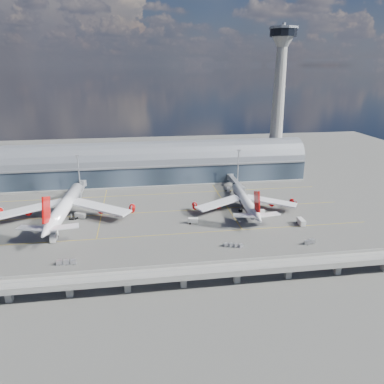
{
  "coord_description": "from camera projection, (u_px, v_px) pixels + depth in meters",
  "views": [
    {
      "loc": [
        -14.54,
        -172.36,
        76.55
      ],
      "look_at": [
        13.0,
        10.0,
        14.0
      ],
      "focal_mm": 35.0,
      "sensor_mm": 36.0,
      "label": 1
    }
  ],
  "objects": [
    {
      "name": "airliner_left",
      "position": [
        64.0,
        207.0,
        194.79
      ],
      "size": [
        72.98,
        76.69,
        23.36
      ],
      "rotation": [
        0.0,
        0.0,
        -0.07
      ],
      "color": "white",
      "rests_on": "ground"
    },
    {
      "name": "guideway",
      "position": [
        183.0,
        274.0,
        134.84
      ],
      "size": [
        220.0,
        8.5,
        7.2
      ],
      "color": "gray",
      "rests_on": "ground"
    },
    {
      "name": "service_truck_0",
      "position": [
        54.0,
        237.0,
        172.44
      ],
      "size": [
        2.93,
        7.91,
        3.25
      ],
      "rotation": [
        0.0,
        0.0,
        0.02
      ],
      "color": "beige",
      "rests_on": "ground"
    },
    {
      "name": "service_truck_4",
      "position": [
        228.0,
        190.0,
        238.61
      ],
      "size": [
        3.17,
        4.82,
        2.57
      ],
      "rotation": [
        0.0,
        0.0,
        -0.28
      ],
      "color": "beige",
      "rests_on": "ground"
    },
    {
      "name": "jet_bridge_right",
      "position": [
        235.0,
        182.0,
        240.99
      ],
      "size": [
        4.4,
        32.0,
        7.25
      ],
      "color": "gray",
      "rests_on": "ground"
    },
    {
      "name": "service_truck_5",
      "position": [
        80.0,
        216.0,
        197.12
      ],
      "size": [
        6.2,
        4.84,
        2.83
      ],
      "rotation": [
        0.0,
        0.0,
        1.05
      ],
      "color": "beige",
      "rests_on": "ground"
    },
    {
      "name": "service_truck_3",
      "position": [
        301.0,
        222.0,
        188.86
      ],
      "size": [
        2.86,
        6.56,
        3.14
      ],
      "rotation": [
        0.0,
        0.0,
        -0.03
      ],
      "color": "beige",
      "rests_on": "ground"
    },
    {
      "name": "cargo_train_1",
      "position": [
        233.0,
        245.0,
        166.08
      ],
      "size": [
        8.8,
        3.94,
        1.47
      ],
      "rotation": [
        0.0,
        0.0,
        1.87
      ],
      "color": "gray",
      "rests_on": "ground"
    },
    {
      "name": "cargo_train_0",
      "position": [
        66.0,
        262.0,
        151.42
      ],
      "size": [
        8.28,
        2.39,
        1.83
      ],
      "rotation": [
        0.0,
        0.0,
        1.65
      ],
      "color": "gray",
      "rests_on": "ground"
    },
    {
      "name": "airliner_right",
      "position": [
        245.0,
        201.0,
        207.08
      ],
      "size": [
        59.29,
        61.96,
        19.66
      ],
      "rotation": [
        0.0,
        0.0,
        -0.05
      ],
      "color": "white",
      "rests_on": "ground"
    },
    {
      "name": "taxi_lines",
      "position": [
        166.0,
        210.0,
        208.74
      ],
      "size": [
        200.0,
        80.12,
        0.01
      ],
      "color": "gold",
      "rests_on": "ground"
    },
    {
      "name": "service_truck_2",
      "position": [
        258.0,
        213.0,
        201.24
      ],
      "size": [
        7.69,
        2.82,
        2.73
      ],
      "rotation": [
        0.0,
        0.0,
        1.65
      ],
      "color": "beige",
      "rests_on": "ground"
    },
    {
      "name": "floodlight_mast_right",
      "position": [
        238.0,
        168.0,
        242.23
      ],
      "size": [
        3.0,
        0.7,
        25.7
      ],
      "color": "gray",
      "rests_on": "ground"
    },
    {
      "name": "ground",
      "position": [
        169.0,
        226.0,
        188.04
      ],
      "size": [
        500.0,
        500.0,
        0.0
      ],
      "primitive_type": "plane",
      "color": "#474744",
      "rests_on": "ground"
    },
    {
      "name": "terminal",
      "position": [
        159.0,
        165.0,
        257.42
      ],
      "size": [
        200.0,
        30.0,
        28.0
      ],
      "color": "#202A36",
      "rests_on": "ground"
    },
    {
      "name": "service_truck_1",
      "position": [
        193.0,
        221.0,
        190.71
      ],
      "size": [
        5.27,
        3.31,
        2.83
      ],
      "rotation": [
        0.0,
        0.0,
        1.34
      ],
      "color": "beige",
      "rests_on": "ground"
    },
    {
      "name": "control_tower",
      "position": [
        278.0,
        103.0,
        261.19
      ],
      "size": [
        19.0,
        19.0,
        103.0
      ],
      "color": "gray",
      "rests_on": "ground"
    },
    {
      "name": "floodlight_mast_left",
      "position": [
        79.0,
        174.0,
        228.09
      ],
      "size": [
        3.0,
        0.7,
        25.7
      ],
      "color": "gray",
      "rests_on": "ground"
    },
    {
      "name": "cargo_train_2",
      "position": [
        310.0,
        242.0,
        168.78
      ],
      "size": [
        5.65,
        3.21,
        1.83
      ],
      "rotation": [
        0.0,
        0.0,
        1.28
      ],
      "color": "gray",
      "rests_on": "ground"
    },
    {
      "name": "jet_bridge_left",
      "position": [
        81.0,
        188.0,
        229.11
      ],
      "size": [
        4.4,
        28.0,
        7.25
      ],
      "color": "gray",
      "rests_on": "ground"
    }
  ]
}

